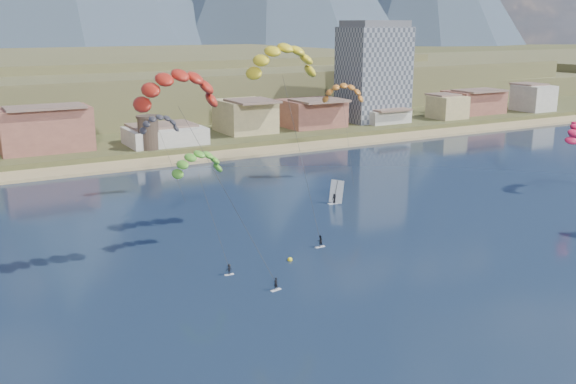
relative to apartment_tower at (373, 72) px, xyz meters
The scene contains 13 objects.
ground 154.68m from the apartment_tower, 123.59° to the right, with size 2400.00×2400.00×0.00m, color black.
beach 89.54m from the apartment_tower, 165.49° to the right, with size 2200.00×12.00×0.90m.
foothills 122.11m from the apartment_tower, 120.93° to the left, with size 940.00×210.00×18.00m.
apartment_tower is the anchor object (origin of this frame).
watchtower 82.02m from the apartment_tower, behind, with size 5.82×5.82×8.60m.
kitesurfer_red 135.85m from the apartment_tower, 137.09° to the right, with size 14.28×16.07×29.80m.
kitesurfer_yellow 114.98m from the apartment_tower, 133.48° to the right, with size 12.29×13.66×31.23m.
kitesurfer_green 127.52m from the apartment_tower, 137.75° to the right, with size 8.77×14.51×17.55m.
distant_kite_dark 103.53m from the apartment_tower, 149.60° to the right, with size 8.15×5.65×17.64m.
distant_kite_orange 76.26m from the apartment_tower, 131.13° to the right, with size 9.89×7.69×22.18m.
distant_kite_red 90.23m from the apartment_tower, 99.97° to the right, with size 9.48×7.97×16.01m.
windsurfer 98.61m from the apartment_tower, 130.19° to the right, with size 2.55×2.78×4.44m.
buoy 130.06m from the apartment_tower, 131.33° to the right, with size 0.73×0.73×0.73m.
Camera 1 is at (-42.80, -45.21, 32.97)m, focal length 40.43 mm.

